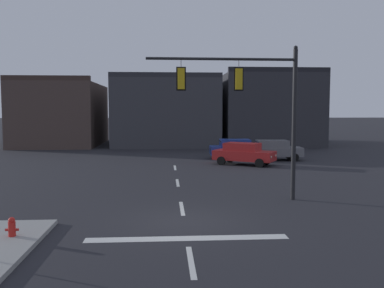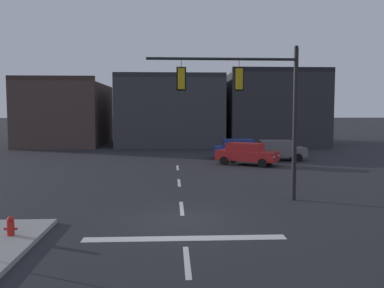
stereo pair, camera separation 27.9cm
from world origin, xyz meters
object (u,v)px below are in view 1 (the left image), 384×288
(car_lot_nearside, at_px, (273,150))
(car_lot_farside, at_px, (244,153))
(car_lot_middle, at_px, (236,148))
(signal_mast_near_side, at_px, (253,97))
(fire_hydrant, at_px, (12,231))

(car_lot_nearside, relative_size, car_lot_farside, 0.96)
(car_lot_nearside, distance_m, car_lot_middle, 3.07)
(signal_mast_near_side, distance_m, car_lot_middle, 16.34)
(car_lot_nearside, xyz_separation_m, car_lot_farside, (-2.94, -2.65, 0.00))
(car_lot_middle, relative_size, fire_hydrant, 5.99)
(car_lot_nearside, height_order, fire_hydrant, car_lot_nearside)
(car_lot_middle, xyz_separation_m, fire_hydrant, (-10.60, -21.00, -0.53))
(car_lot_nearside, distance_m, fire_hydrant, 23.90)
(fire_hydrant, bearing_deg, car_lot_farside, 58.51)
(signal_mast_near_side, distance_m, car_lot_farside, 12.61)
(car_lot_middle, relative_size, car_lot_farside, 0.96)
(car_lot_middle, height_order, car_lot_farside, same)
(car_lot_nearside, bearing_deg, car_lot_middle, 156.42)
(car_lot_middle, distance_m, fire_hydrant, 23.53)
(car_lot_middle, bearing_deg, fire_hydrant, -116.79)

